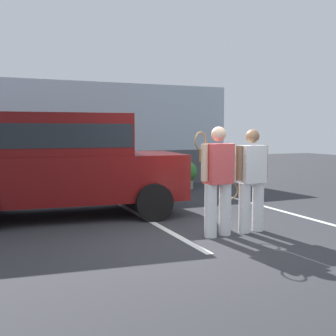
# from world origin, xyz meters

# --- Properties ---
(ground_plane) EXTENTS (40.00, 40.00, 0.00)m
(ground_plane) POSITION_xyz_m (0.00, 0.00, 0.00)
(ground_plane) COLOR #2D2D33
(parking_stripe_1) EXTENTS (0.12, 4.40, 0.01)m
(parking_stripe_1) POSITION_xyz_m (-0.17, 1.50, 0.00)
(parking_stripe_1) COLOR silver
(parking_stripe_1) RESTS_ON ground_plane
(parking_stripe_2) EXTENTS (0.12, 4.40, 0.01)m
(parking_stripe_2) POSITION_xyz_m (2.79, 1.50, 0.00)
(parking_stripe_2) COLOR silver
(parking_stripe_2) RESTS_ON ground_plane
(house_frontage) EXTENTS (8.88, 0.40, 3.18)m
(house_frontage) POSITION_xyz_m (0.00, 6.82, 1.49)
(house_frontage) COLOR silver
(house_frontage) RESTS_ON ground_plane
(parked_suv) EXTENTS (4.77, 2.54, 2.05)m
(parked_suv) POSITION_xyz_m (-1.64, 2.78, 1.15)
(parked_suv) COLOR #590C0C
(parked_suv) RESTS_ON ground_plane
(tennis_player_man) EXTENTS (0.79, 0.33, 1.79)m
(tennis_player_man) POSITION_xyz_m (0.45, 0.16, 0.93)
(tennis_player_man) COLOR white
(tennis_player_man) RESTS_ON ground_plane
(tennis_player_woman) EXTENTS (0.91, 0.30, 1.74)m
(tennis_player_woman) POSITION_xyz_m (1.12, 0.20, 0.90)
(tennis_player_woman) COLOR white
(tennis_player_woman) RESTS_ON ground_plane
(potted_plant_by_porch) EXTENTS (0.63, 0.63, 0.83)m
(potted_plant_by_porch) POSITION_xyz_m (2.46, 5.50, 0.46)
(potted_plant_by_porch) COLOR gray
(potted_plant_by_porch) RESTS_ON ground_plane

